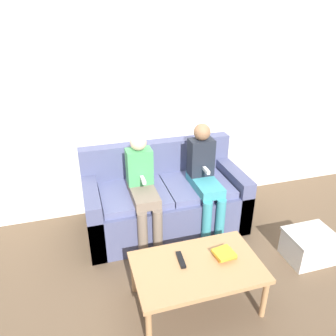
{
  "coord_description": "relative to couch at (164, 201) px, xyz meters",
  "views": [
    {
      "loc": [
        -0.79,
        -2.29,
        2.12
      ],
      "look_at": [
        0.0,
        0.37,
        0.74
      ],
      "focal_mm": 35.0,
      "sensor_mm": 36.0,
      "label": 1
    }
  ],
  "objects": [
    {
      "name": "tv_remote",
      "position": [
        -0.15,
        -0.99,
        0.1
      ],
      "size": [
        0.05,
        0.17,
        0.02
      ],
      "rotation": [
        0.0,
        0.0,
        -0.07
      ],
      "color": "black",
      "rests_on": "coffee_table"
    },
    {
      "name": "coffee_table",
      "position": [
        -0.05,
        -1.07,
        0.05
      ],
      "size": [
        0.96,
        0.59,
        0.38
      ],
      "color": "#AD7F51",
      "rests_on": "ground_plane"
    },
    {
      "name": "storage_box",
      "position": [
        1.13,
        -0.89,
        -0.15
      ],
      "size": [
        0.43,
        0.35,
        0.28
      ],
      "color": "silver",
      "rests_on": "ground_plane"
    },
    {
      "name": "couch",
      "position": [
        0.0,
        0.0,
        0.0
      ],
      "size": [
        1.61,
        0.78,
        0.85
      ],
      "color": "#4C5175",
      "rests_on": "ground_plane"
    },
    {
      "name": "ground_plane",
      "position": [
        0.0,
        -0.51,
        -0.3
      ],
      "size": [
        10.0,
        10.0,
        0.0
      ],
      "primitive_type": "plane",
      "color": "brown"
    },
    {
      "name": "person_left",
      "position": [
        -0.26,
        -0.19,
        0.31
      ],
      "size": [
        0.24,
        0.54,
        1.09
      ],
      "color": "#756656",
      "rests_on": "ground_plane"
    },
    {
      "name": "wall_back",
      "position": [
        -0.0,
        0.49,
        1.0
      ],
      "size": [
        8.0,
        0.06,
        2.6
      ],
      "color": "silver",
      "rests_on": "ground_plane"
    },
    {
      "name": "book_stack",
      "position": [
        0.19,
        -1.04,
        0.11
      ],
      "size": [
        0.17,
        0.16,
        0.05
      ],
      "color": "orange",
      "rests_on": "coffee_table"
    },
    {
      "name": "person_right",
      "position": [
        0.36,
        -0.19,
        0.33
      ],
      "size": [
        0.24,
        0.54,
        1.12
      ],
      "color": "teal",
      "rests_on": "ground_plane"
    }
  ]
}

